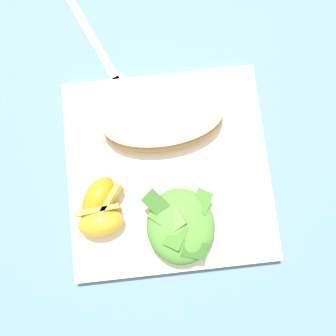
# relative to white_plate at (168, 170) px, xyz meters

# --- Properties ---
(ground) EXTENTS (3.00, 3.00, 0.00)m
(ground) POSITION_rel_white_plate_xyz_m (0.00, 0.00, -0.01)
(ground) COLOR slate
(white_plate) EXTENTS (0.28, 0.28, 0.02)m
(white_plate) POSITION_rel_white_plate_xyz_m (0.00, 0.00, 0.00)
(white_plate) COLOR white
(white_plate) RESTS_ON ground
(cheesy_pizza_bread) EXTENTS (0.09, 0.17, 0.04)m
(cheesy_pizza_bread) POSITION_rel_white_plate_xyz_m (-0.06, 0.00, 0.03)
(cheesy_pizza_bread) COLOR tan
(cheesy_pizza_bread) RESTS_ON white_plate
(green_salad_pile) EXTENTS (0.10, 0.10, 0.05)m
(green_salad_pile) POSITION_rel_white_plate_xyz_m (0.08, 0.01, 0.03)
(green_salad_pile) COLOR #4C8433
(green_salad_pile) RESTS_ON white_plate
(orange_wedge_front) EXTENTS (0.07, 0.06, 0.04)m
(orange_wedge_front) POSITION_rel_white_plate_xyz_m (0.03, -0.09, 0.03)
(orange_wedge_front) COLOR orange
(orange_wedge_front) RESTS_ON white_plate
(orange_wedge_middle) EXTENTS (0.04, 0.06, 0.04)m
(orange_wedge_middle) POSITION_rel_white_plate_xyz_m (0.06, -0.10, 0.03)
(orange_wedge_middle) COLOR orange
(orange_wedge_middle) RESTS_ON white_plate
(metal_fork) EXTENTS (0.18, 0.09, 0.01)m
(metal_fork) POSITION_rel_white_plate_xyz_m (-0.19, -0.08, -0.01)
(metal_fork) COLOR silver
(metal_fork) RESTS_ON ground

